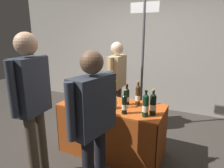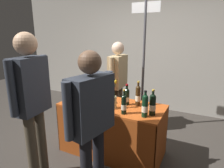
% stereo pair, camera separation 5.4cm
% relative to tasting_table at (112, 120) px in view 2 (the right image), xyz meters
% --- Properties ---
extents(ground_plane, '(12.00, 12.00, 0.00)m').
position_rel_tasting_table_xyz_m(ground_plane, '(0.00, 0.00, -0.51)').
color(ground_plane, '#38332D').
extents(back_partition, '(7.42, 0.12, 2.78)m').
position_rel_tasting_table_xyz_m(back_partition, '(0.00, 2.14, 0.87)').
color(back_partition, '#9E998E').
rests_on(back_partition, ground_plane).
extents(tasting_table, '(1.46, 0.68, 0.75)m').
position_rel_tasting_table_xyz_m(tasting_table, '(0.00, 0.00, 0.00)').
color(tasting_table, '#B74C19').
rests_on(tasting_table, ground_plane).
extents(featured_wine_bottle, '(0.08, 0.08, 0.33)m').
position_rel_tasting_table_xyz_m(featured_wine_bottle, '(0.54, -0.20, 0.38)').
color(featured_wine_bottle, black).
rests_on(featured_wine_bottle, tasting_table).
extents(display_bottle_0, '(0.08, 0.08, 0.34)m').
position_rel_tasting_table_xyz_m(display_bottle_0, '(-0.55, 0.10, 0.39)').
color(display_bottle_0, black).
rests_on(display_bottle_0, tasting_table).
extents(display_bottle_1, '(0.08, 0.08, 0.33)m').
position_rel_tasting_table_xyz_m(display_bottle_1, '(0.61, -0.10, 0.38)').
color(display_bottle_1, black).
rests_on(display_bottle_1, tasting_table).
extents(display_bottle_2, '(0.07, 0.07, 0.35)m').
position_rel_tasting_table_xyz_m(display_bottle_2, '(0.34, 0.13, 0.39)').
color(display_bottle_2, '#38230F').
rests_on(display_bottle_2, tasting_table).
extents(display_bottle_3, '(0.07, 0.07, 0.32)m').
position_rel_tasting_table_xyz_m(display_bottle_3, '(-0.36, 0.24, 0.37)').
color(display_bottle_3, black).
rests_on(display_bottle_3, tasting_table).
extents(display_bottle_4, '(0.08, 0.08, 0.30)m').
position_rel_tasting_table_xyz_m(display_bottle_4, '(0.19, 0.08, 0.36)').
color(display_bottle_4, black).
rests_on(display_bottle_4, tasting_table).
extents(display_bottle_5, '(0.07, 0.07, 0.32)m').
position_rel_tasting_table_xyz_m(display_bottle_5, '(0.28, -0.23, 0.37)').
color(display_bottle_5, black).
rests_on(display_bottle_5, tasting_table).
extents(wine_glass_near_vendor, '(0.07, 0.07, 0.12)m').
position_rel_tasting_table_xyz_m(wine_glass_near_vendor, '(-0.39, -0.16, 0.32)').
color(wine_glass_near_vendor, silver).
rests_on(wine_glass_near_vendor, tasting_table).
extents(wine_glass_mid, '(0.08, 0.08, 0.14)m').
position_rel_tasting_table_xyz_m(wine_glass_mid, '(-0.09, 0.00, 0.34)').
color(wine_glass_mid, silver).
rests_on(wine_glass_mid, tasting_table).
extents(flower_vase, '(0.09, 0.09, 0.39)m').
position_rel_tasting_table_xyz_m(flower_vase, '(0.08, -0.13, 0.37)').
color(flower_vase, tan).
rests_on(flower_vase, tasting_table).
extents(brochure_stand, '(0.14, 0.01, 0.16)m').
position_rel_tasting_table_xyz_m(brochure_stand, '(-0.59, 0.23, 0.32)').
color(brochure_stand, silver).
rests_on(brochure_stand, tasting_table).
extents(vendor_presenter, '(0.23, 0.63, 1.60)m').
position_rel_tasting_table_xyz_m(vendor_presenter, '(-0.26, 0.75, 0.45)').
color(vendor_presenter, '#4C4233').
rests_on(vendor_presenter, ground_plane).
extents(taster_foreground_right, '(0.29, 0.64, 1.59)m').
position_rel_tasting_table_xyz_m(taster_foreground_right, '(0.20, -0.85, 0.44)').
color(taster_foreground_right, black).
rests_on(taster_foreground_right, ground_plane).
extents(taster_foreground_left, '(0.25, 0.56, 1.75)m').
position_rel_tasting_table_xyz_m(taster_foreground_left, '(-0.54, -0.90, 0.54)').
color(taster_foreground_left, '#4C4233').
rests_on(taster_foreground_left, ground_plane).
extents(booth_signpost, '(0.49, 0.04, 2.27)m').
position_rel_tasting_table_xyz_m(booth_signpost, '(0.13, 0.97, 0.86)').
color(booth_signpost, '#47474C').
rests_on(booth_signpost, ground_plane).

